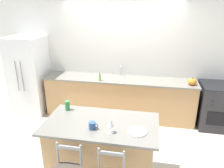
# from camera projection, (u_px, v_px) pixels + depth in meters

# --- Properties ---
(ground_plane) EXTENTS (18.00, 18.00, 0.00)m
(ground_plane) POSITION_uv_depth(u_px,v_px,m) (116.00, 123.00, 4.74)
(ground_plane) COLOR beige
(wall_back) EXTENTS (6.00, 0.07, 2.70)m
(wall_back) POSITION_uv_depth(u_px,v_px,m) (122.00, 55.00, 4.89)
(wall_back) COLOR silver
(wall_back) RESTS_ON ground_plane
(back_counter) EXTENTS (3.29, 0.66, 0.91)m
(back_counter) POSITION_uv_depth(u_px,v_px,m) (119.00, 97.00, 4.91)
(back_counter) COLOR tan
(back_counter) RESTS_ON ground_plane
(sink_faucet) EXTENTS (0.02, 0.13, 0.22)m
(sink_faucet) POSITION_uv_depth(u_px,v_px,m) (121.00, 70.00, 4.89)
(sink_faucet) COLOR #ADAFB5
(sink_faucet) RESTS_ON back_counter
(kitchen_island) EXTENTS (1.54, 0.86, 0.94)m
(kitchen_island) POSITION_uv_depth(u_px,v_px,m) (101.00, 151.00, 3.11)
(kitchen_island) COLOR tan
(kitchen_island) RESTS_ON ground_plane
(refrigerator) EXTENTS (0.77, 0.75, 1.77)m
(refrigerator) POSITION_uv_depth(u_px,v_px,m) (29.00, 75.00, 5.07)
(refrigerator) COLOR white
(refrigerator) RESTS_ON ground_plane
(oven_range) EXTENTS (0.76, 0.72, 0.93)m
(oven_range) POSITION_uv_depth(u_px,v_px,m) (218.00, 106.00, 4.50)
(oven_range) COLOR #28282B
(oven_range) RESTS_ON ground_plane
(dinner_plate) EXTENTS (0.24, 0.24, 0.02)m
(dinner_plate) POSITION_uv_depth(u_px,v_px,m) (138.00, 132.00, 2.73)
(dinner_plate) COLOR white
(dinner_plate) RESTS_ON kitchen_island
(wine_glass) EXTENTS (0.08, 0.08, 0.20)m
(wine_glass) POSITION_uv_depth(u_px,v_px,m) (110.00, 123.00, 2.68)
(wine_glass) COLOR white
(wine_glass) RESTS_ON kitchen_island
(coffee_mug) EXTENTS (0.12, 0.09, 0.10)m
(coffee_mug) POSITION_uv_depth(u_px,v_px,m) (92.00, 126.00, 2.79)
(coffee_mug) COLOR #335689
(coffee_mug) RESTS_ON kitchen_island
(tumbler_cup) EXTENTS (0.07, 0.07, 0.14)m
(tumbler_cup) POSITION_uv_depth(u_px,v_px,m) (67.00, 106.00, 3.28)
(tumbler_cup) COLOR #3D934C
(tumbler_cup) RESTS_ON kitchen_island
(pumpkin_decoration) EXTENTS (0.17, 0.17, 0.16)m
(pumpkin_decoration) POSITION_uv_depth(u_px,v_px,m) (192.00, 82.00, 4.36)
(pumpkin_decoration) COLOR orange
(pumpkin_decoration) RESTS_ON back_counter
(soap_bottle) EXTENTS (0.05, 0.05, 0.17)m
(soap_bottle) POSITION_uv_depth(u_px,v_px,m) (100.00, 77.00, 4.59)
(soap_bottle) COLOR #89B260
(soap_bottle) RESTS_ON back_counter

